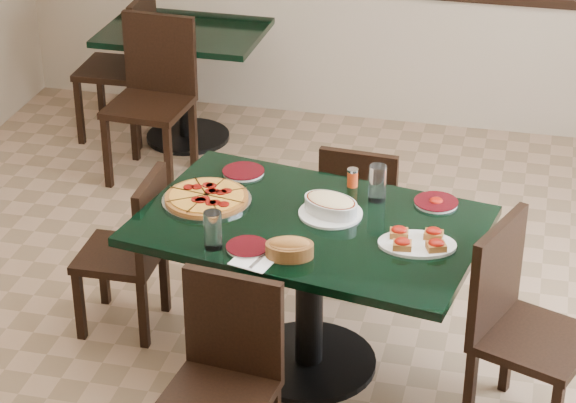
% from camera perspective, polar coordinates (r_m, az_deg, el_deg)
% --- Properties ---
extents(floor, '(5.50, 5.50, 0.00)m').
position_cam_1_polar(floor, '(5.31, 0.26, -7.53)').
color(floor, '#8B6B50').
rests_on(floor, ground).
extents(room_shell, '(5.50, 5.50, 5.50)m').
position_cam_1_polar(room_shell, '(6.24, 13.34, 9.34)').
color(room_shell, silver).
rests_on(room_shell, floor).
extents(main_table, '(1.59, 1.17, 0.75)m').
position_cam_1_polar(main_table, '(4.91, 1.11, -2.89)').
color(main_table, black).
rests_on(main_table, floor).
extents(back_table, '(1.01, 0.74, 0.75)m').
position_cam_1_polar(back_table, '(7.20, -5.26, 7.01)').
color(back_table, black).
rests_on(back_table, floor).
extents(chair_far, '(0.41, 0.41, 0.82)m').
position_cam_1_polar(chair_far, '(5.54, 3.76, -0.49)').
color(chair_far, black).
rests_on(chair_far, floor).
extents(chair_near, '(0.45, 0.45, 0.86)m').
position_cam_1_polar(chair_near, '(4.37, -3.24, -8.67)').
color(chair_near, black).
rests_on(chair_near, floor).
extents(chair_right, '(0.56, 0.56, 0.92)m').
position_cam_1_polar(chair_right, '(4.70, 11.59, -5.83)').
color(chair_right, black).
rests_on(chair_right, floor).
extents(chair_left, '(0.38, 0.38, 0.80)m').
position_cam_1_polar(chair_left, '(5.29, -7.85, -2.25)').
color(chair_left, black).
rests_on(chair_left, floor).
extents(back_chair_near, '(0.48, 0.48, 0.97)m').
position_cam_1_polar(back_chair_near, '(6.77, -6.82, 5.74)').
color(back_chair_near, black).
rests_on(back_chair_near, floor).
extents(back_chair_left, '(0.45, 0.45, 0.95)m').
position_cam_1_polar(back_chair_left, '(7.29, -8.14, 7.20)').
color(back_chair_left, black).
rests_on(back_chair_left, floor).
extents(pepperoni_pizza, '(0.40, 0.40, 0.04)m').
position_cam_1_polar(pepperoni_pizza, '(4.99, -4.16, 0.19)').
color(pepperoni_pizza, '#B7B6BE').
rests_on(pepperoni_pizza, main_table).
extents(lasagna_casserole, '(0.30, 0.28, 0.09)m').
position_cam_1_polar(lasagna_casserole, '(4.85, 2.18, -0.19)').
color(lasagna_casserole, silver).
rests_on(lasagna_casserole, main_table).
extents(bread_basket, '(0.22, 0.17, 0.09)m').
position_cam_1_polar(bread_basket, '(4.54, 0.08, -2.38)').
color(bread_basket, brown).
rests_on(bread_basket, main_table).
extents(bruschetta_platter, '(0.35, 0.26, 0.05)m').
position_cam_1_polar(bruschetta_platter, '(4.66, 6.59, -2.00)').
color(bruschetta_platter, silver).
rests_on(bruschetta_platter, main_table).
extents(side_plate_near, '(0.18, 0.18, 0.02)m').
position_cam_1_polar(side_plate_near, '(4.62, -2.06, -2.33)').
color(side_plate_near, silver).
rests_on(side_plate_near, main_table).
extents(side_plate_far_r, '(0.20, 0.20, 0.03)m').
position_cam_1_polar(side_plate_far_r, '(5.00, 7.53, -0.03)').
color(side_plate_far_r, silver).
rests_on(side_plate_far_r, main_table).
extents(side_plate_far_l, '(0.20, 0.20, 0.02)m').
position_cam_1_polar(side_plate_far_l, '(5.23, -2.28, 1.52)').
color(side_plate_far_l, silver).
rests_on(side_plate_far_l, main_table).
extents(napkin_setting, '(0.20, 0.20, 0.01)m').
position_cam_1_polar(napkin_setting, '(4.54, -1.70, -2.98)').
color(napkin_setting, white).
rests_on(napkin_setting, main_table).
extents(water_glass_a, '(0.08, 0.08, 0.17)m').
position_cam_1_polar(water_glass_a, '(4.97, 4.57, 0.94)').
color(water_glass_a, silver).
rests_on(water_glass_a, main_table).
extents(water_glass_b, '(0.08, 0.08, 0.16)m').
position_cam_1_polar(water_glass_b, '(4.60, -3.83, -1.46)').
color(water_glass_b, silver).
rests_on(water_glass_b, main_table).
extents(pepper_shaker, '(0.05, 0.05, 0.09)m').
position_cam_1_polar(pepper_shaker, '(5.10, 3.30, 1.23)').
color(pepper_shaker, '#D04316').
rests_on(pepper_shaker, main_table).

